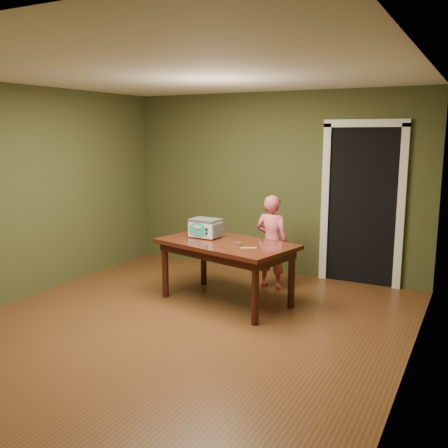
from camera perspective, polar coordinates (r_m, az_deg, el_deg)
name	(u,v)px	position (r m, az deg, el deg)	size (l,w,h in m)	color
floor	(181,327)	(5.42, -4.98, -11.67)	(5.00, 5.00, 0.00)	brown
room_shell	(178,166)	(5.03, -5.29, 6.65)	(4.52, 5.02, 2.61)	#414424
doorway	(367,204)	(7.20, 16.01, 2.23)	(1.10, 0.66, 2.25)	black
dining_table	(226,250)	(5.96, 0.27, -2.99)	(1.76, 1.23, 0.75)	#3A100D
toy_oven	(205,227)	(6.16, -2.14, -0.39)	(0.40, 0.28, 0.23)	#4C4F54
baking_pan	(238,243)	(5.80, 1.60, -2.24)	(0.10, 0.10, 0.02)	silver
spatula	(248,248)	(5.62, 2.82, -2.74)	(0.18, 0.03, 0.01)	#EED367
child	(272,242)	(6.56, 5.47, -2.05)	(0.45, 0.30, 1.24)	#DF5C68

